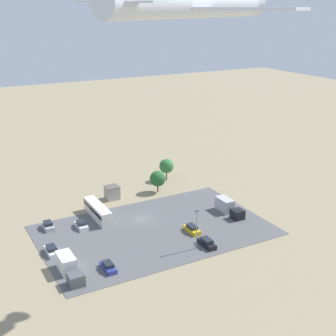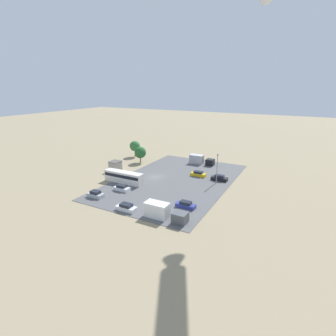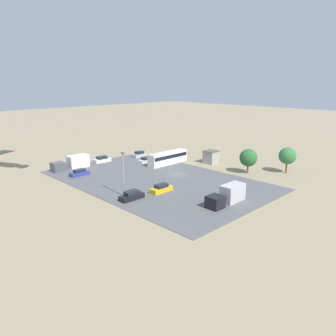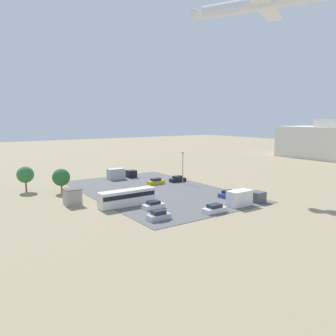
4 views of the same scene
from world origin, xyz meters
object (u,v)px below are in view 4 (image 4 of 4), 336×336
parked_car_5 (228,194)px  bus (127,197)px  parked_car_2 (153,205)px  parked_truck_1 (245,198)px  shed_building (72,196)px  airplane (260,4)px  parked_car_0 (158,216)px  parked_car_4 (178,179)px  parked_car_1 (156,182)px  parked_truck_0 (120,174)px  parked_car_3 (214,209)px

parked_car_5 → bus: bearing=-106.0°
parked_car_2 → parked_truck_1: 18.31m
shed_building → airplane: airplane is taller
parked_car_0 → parked_car_4: 33.97m
shed_building → parked_car_2: shed_building is taller
shed_building → bus: 11.09m
parked_car_1 → parked_truck_0: size_ratio=0.53×
parked_car_2 → parked_car_3: parked_car_3 is taller
parked_car_4 → airplane: 48.52m
parked_car_2 → parked_truck_0: (-31.88, 8.84, 0.76)m
parked_car_2 → airplane: size_ratio=0.13×
parked_truck_0 → parked_car_0: bearing=-17.1°
shed_building → parked_car_5: (13.17, 30.16, -0.97)m
parked_car_0 → parked_truck_1: (1.51, 19.48, 0.72)m
parked_car_5 → parked_truck_1: bearing=-16.6°
bus → parked_car_3: bus is taller
parked_car_2 → parked_truck_1: parked_truck_1 is taller
parked_car_1 → parked_car_5: 21.60m
parked_car_1 → airplane: 51.18m
parked_truck_1 → parked_car_2: bearing=-115.4°
parked_car_2 → parked_car_5: 18.53m
parked_car_1 → parked_car_3: 28.66m
parked_car_1 → airplane: bearing=-122.2°
parked_car_5 → parked_truck_0: 34.54m
parked_car_0 → airplane: airplane is taller
airplane → parked_truck_1: bearing=-168.9°
parked_truck_0 → airplane: 56.93m
parked_truck_0 → parked_car_4: bearing=40.1°
bus → shed_building: bearing=-129.0°
parked_car_5 → airplane: airplane is taller
parked_car_2 → parked_truck_1: (7.85, 16.53, 0.77)m
bus → parked_car_1: size_ratio=2.56×
shed_building → parked_car_0: 20.24m
parked_car_0 → airplane: 59.43m
shed_building → parked_car_4: (-7.09, 31.36, -0.90)m
parked_car_0 → parked_car_5: (-5.07, 21.44, -0.06)m
parked_car_0 → parked_truck_1: 19.55m
parked_car_5 → parked_truck_1: 6.91m
parked_truck_0 → parked_car_2: bearing=-15.5°
parked_car_0 → parked_car_3: size_ratio=0.88×
bus → parked_car_4: (-14.07, 22.74, -1.00)m
bus → airplane: bearing=91.5°
parked_car_3 → shed_building: bearing=-136.4°
shed_building → parked_truck_1: bearing=55.0°
parked_car_2 → parked_car_3: 11.59m
parked_car_3 → parked_truck_0: bearing=178.6°
parked_car_0 → parked_car_4: parked_car_4 is taller
shed_building → parked_truck_1: shed_building is taller
shed_building → parked_car_5: shed_building is taller
shed_building → parked_car_2: bearing=44.4°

